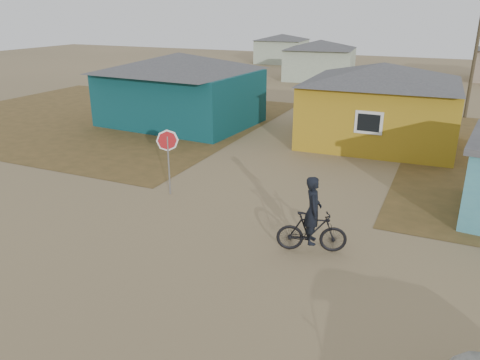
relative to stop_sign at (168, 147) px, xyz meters
name	(u,v)px	position (x,y,z in m)	size (l,w,h in m)	color
ground	(193,262)	(3.15, -3.86, -1.76)	(120.00, 120.00, 0.00)	#8A744F
grass_nw	(101,116)	(-10.85, 9.14, -1.75)	(20.00, 18.00, 0.00)	brown
house_teal	(180,88)	(-5.35, 9.64, 0.30)	(8.93, 7.08, 4.00)	#0A363B
house_yellow	(381,102)	(5.65, 10.14, 0.25)	(7.72, 6.76, 3.90)	#AA841A
house_pale_west	(320,59)	(-2.85, 30.14, 0.10)	(7.04, 6.15, 3.60)	#A3B399
house_pale_north	(282,48)	(-10.85, 42.14, 0.00)	(6.28, 5.81, 3.40)	#A3B399
utility_pole_near	(476,48)	(9.65, 18.14, 2.38)	(1.40, 0.20, 8.00)	#443B29
stop_sign	(168,147)	(0.00, 0.00, 0.00)	(0.76, 0.23, 2.38)	gray
cyclist	(312,225)	(5.81, -1.98, -0.97)	(1.99, 1.12, 2.17)	black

